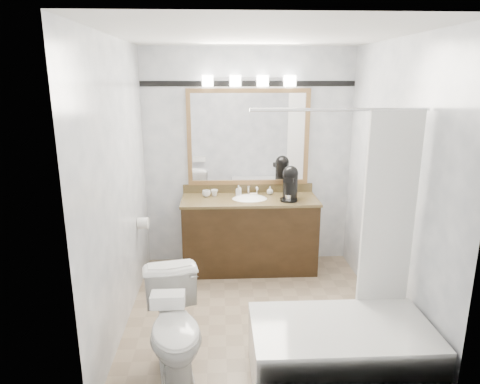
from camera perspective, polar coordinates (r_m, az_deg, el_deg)
name	(u,v)px	position (r m, az deg, el deg)	size (l,w,h in m)	color
room	(258,187)	(3.73, 2.45, 0.72)	(2.42, 2.62, 2.52)	gray
vanity	(249,232)	(4.94, 1.26, -5.42)	(1.53, 0.58, 0.97)	black
mirror	(248,138)	(4.93, 1.11, 7.27)	(1.40, 0.04, 1.10)	#A17748
vanity_light_bar	(249,81)	(4.83, 1.20, 14.63)	(1.02, 0.14, 0.12)	silver
accent_stripe	(249,84)	(4.90, 1.14, 14.25)	(2.40, 0.01, 0.06)	black
bathtub	(343,344)	(3.42, 13.57, -19.09)	(1.30, 0.75, 1.96)	white
tp_roll	(143,223)	(4.58, -12.81, -4.07)	(0.12, 0.12, 0.11)	white
toilet	(176,328)	(3.36, -8.59, -17.48)	(0.42, 0.74, 0.76)	white
tissue_box	(168,300)	(2.85, -9.60, -13.96)	(0.22, 0.12, 0.09)	white
coffee_maker	(290,182)	(4.75, 6.71, 1.28)	(0.21, 0.25, 0.38)	black
cup_left	(206,193)	(4.89, -4.51, -0.19)	(0.09, 0.09, 0.07)	white
cup_right	(214,193)	(4.91, -3.43, -0.11)	(0.08, 0.08, 0.07)	white
soap_bottle_a	(239,190)	(4.91, -0.19, 0.21)	(0.05, 0.06, 0.12)	white
soap_bottle_b	(270,190)	(4.98, 4.01, 0.22)	(0.07, 0.07, 0.10)	white
soap_bar	(254,194)	(4.92, 1.81, -0.33)	(0.08, 0.05, 0.03)	beige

